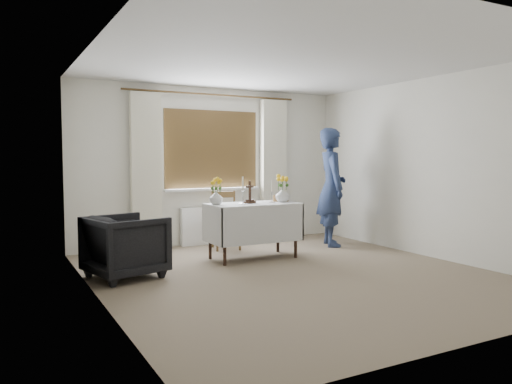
% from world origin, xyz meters
% --- Properties ---
extents(ground, '(5.00, 5.00, 0.00)m').
position_xyz_m(ground, '(0.00, 0.00, 0.00)').
color(ground, '#82725A').
rests_on(ground, ground).
extents(altar_table, '(1.24, 0.64, 0.76)m').
position_xyz_m(altar_table, '(0.02, 1.09, 0.38)').
color(altar_table, white).
rests_on(altar_table, ground).
extents(wooden_chair, '(0.48, 0.48, 0.88)m').
position_xyz_m(wooden_chair, '(-0.02, 1.91, 0.44)').
color(wooden_chair, brown).
rests_on(wooden_chair, ground).
extents(armchair, '(0.97, 0.96, 0.73)m').
position_xyz_m(armchair, '(-1.80, 0.81, 0.37)').
color(armchair, black).
rests_on(armchair, ground).
extents(person, '(0.66, 0.79, 1.85)m').
position_xyz_m(person, '(1.58, 1.40, 0.92)').
color(person, navy).
rests_on(person, ground).
extents(radiator, '(1.10, 0.10, 0.60)m').
position_xyz_m(radiator, '(0.00, 2.42, 0.30)').
color(radiator, white).
rests_on(radiator, ground).
extents(wooden_cross, '(0.17, 0.15, 0.31)m').
position_xyz_m(wooden_cross, '(-0.02, 1.12, 0.91)').
color(wooden_cross, black).
rests_on(wooden_cross, altar_table).
extents(candlestick_left, '(0.13, 0.13, 0.37)m').
position_xyz_m(candlestick_left, '(-0.16, 1.05, 0.95)').
color(candlestick_left, silver).
rests_on(candlestick_left, altar_table).
extents(candlestick_right, '(0.10, 0.10, 0.32)m').
position_xyz_m(candlestick_right, '(0.29, 1.05, 0.92)').
color(candlestick_right, silver).
rests_on(candlestick_right, altar_table).
extents(flower_vase_left, '(0.20, 0.20, 0.19)m').
position_xyz_m(flower_vase_left, '(-0.50, 1.16, 0.86)').
color(flower_vase_left, silver).
rests_on(flower_vase_left, altar_table).
extents(flower_vase_right, '(0.26, 0.26, 0.21)m').
position_xyz_m(flower_vase_right, '(0.47, 1.06, 0.87)').
color(flower_vase_right, silver).
rests_on(flower_vase_right, altar_table).
extents(wicker_basket, '(0.28, 0.28, 0.08)m').
position_xyz_m(wicker_basket, '(0.51, 1.18, 0.80)').
color(wicker_basket, brown).
rests_on(wicker_basket, altar_table).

